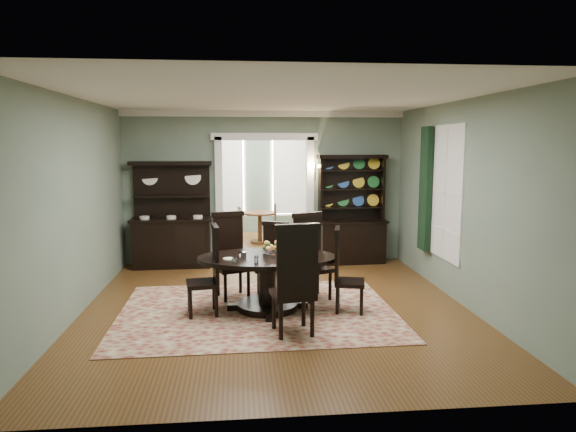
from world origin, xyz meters
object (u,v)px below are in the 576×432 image
Objects in this scene: sideboard at (172,230)px; welsh_dresser at (351,224)px; parlor_table at (260,223)px; dining_table at (267,273)px.

sideboard is 0.95× the size of welsh_dresser.
welsh_dresser reaches higher than parlor_table.
dining_table is 0.99× the size of sideboard.
sideboard is 2.52× the size of parlor_table.
dining_table reaches higher than parlor_table.
dining_table is 5.02m from parlor_table.
dining_table is at bearing -60.20° from sideboard.
welsh_dresser is 2.81m from parlor_table.
sideboard is at bearing 176.94° from welsh_dresser.
welsh_dresser is at bearing 58.95° from dining_table.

